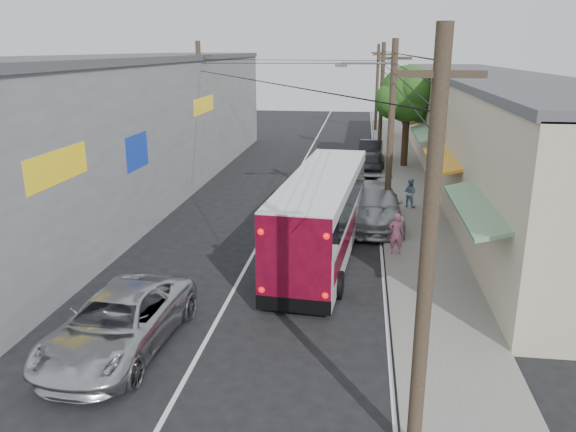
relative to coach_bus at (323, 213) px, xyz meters
The scene contains 13 objects.
ground 9.40m from the coach_bus, 106.44° to the right, with size 120.00×120.00×0.00m, color black.
sidewalk 11.88m from the coach_bus, 70.76° to the left, with size 3.00×80.00×0.12m, color slate.
building_right 15.64m from the coach_bus, 57.47° to the left, with size 7.09×40.00×6.25m.
building_left 14.52m from the coach_bus, 140.65° to the left, with size 7.20×36.00×7.25m.
utility_poles 11.73m from the coach_bus, 87.46° to the left, with size 11.80×45.28×8.00m.
street_tree 17.92m from the coach_bus, 76.06° to the left, with size 4.40×4.00×6.60m.
coach_bus is the anchor object (origin of this frame).
jeepney 9.22m from the coach_bus, 120.89° to the right, with size 2.54×5.52×1.53m, color silver.
parked_suv 4.63m from the coach_bus, 64.33° to the left, with size 2.44×6.00×1.74m, color #9A9BA2.
parked_car_mid 15.01m from the coach_bus, 82.40° to the left, with size 1.57×3.91×1.33m, color #28292E.
parked_car_far 18.93m from the coach_bus, 83.99° to the left, with size 1.53×4.39×1.45m, color black.
pedestrian_near 2.87m from the coach_bus, ahead, with size 0.57×0.38×1.57m, color #CE6D99.
pedestrian_far 7.84m from the coach_bus, 60.97° to the left, with size 0.69×0.54×1.43m, color #8DABCD.
Camera 1 is at (3.99, -11.42, 7.59)m, focal length 35.00 mm.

